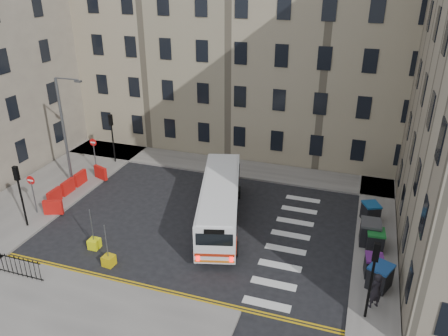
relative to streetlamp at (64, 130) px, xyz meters
The scene contains 22 objects.
ground 13.85m from the streetlamp, ahead, with size 120.00×120.00×0.00m, color black.
pavement_north 10.52m from the streetlamp, 43.32° to the left, with size 36.00×3.20×0.15m, color slate.
pavement_east 22.50m from the streetlamp, ahead, with size 2.40×26.00×0.15m, color slate.
pavement_west 4.49m from the streetlamp, 135.00° to the right, with size 6.00×22.00×0.15m, color slate.
pavement_sw 14.08m from the streetlamp, 63.43° to the right, with size 20.00×6.00×0.15m, color slate.
terrace_north 15.38m from the streetlamp, 66.04° to the left, with size 38.30×10.80×17.20m.
traffic_light_east 22.91m from the streetlamp, 19.15° to the right, with size 0.28×0.22×4.10m.
traffic_light_nw 4.84m from the streetlamp, 77.47° to the left, with size 0.28×0.22×4.10m.
traffic_light_sw 6.26m from the streetlamp, 80.54° to the right, with size 0.28×0.22×4.10m.
streetlamp is the anchor object (origin of this frame).
no_entry_north 3.41m from the streetlamp, 78.69° to the left, with size 0.60×0.08×3.00m.
no_entry_south 5.06m from the streetlamp, 83.66° to the right, with size 0.60×0.08×3.00m.
roadworks_barriers 4.15m from the streetlamp, 52.28° to the right, with size 1.66×6.26×1.00m.
bus 12.80m from the streetlamp, ahead, with size 4.83×10.16×2.70m.
wheelie_bin_a 23.02m from the streetlamp, 13.02° to the right, with size 1.42×1.50×1.31m.
wheelie_bin_b 22.53m from the streetlamp, 10.92° to the right, with size 1.01×1.13×1.15m.
wheelie_bin_c 22.24m from the streetlamp, ahead, with size 1.06×1.20×1.24m.
wheelie_bin_d 21.87m from the streetlamp, ahead, with size 1.20×1.36×1.44m.
wheelie_bin_e 21.89m from the streetlamp, ahead, with size 1.34×1.41×1.22m.
pedestrian 23.15m from the streetlamp, 16.94° to the right, with size 0.70×0.46×1.92m, color black.
bollard_yellow 9.99m from the streetlamp, 46.25° to the right, with size 0.60×0.60×0.60m, color #E9EC0D.
bollard_chevron 11.84m from the streetlamp, 44.04° to the right, with size 0.60×0.60×0.60m, color gold.
Camera 1 is at (7.26, -22.41, 15.08)m, focal length 35.00 mm.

